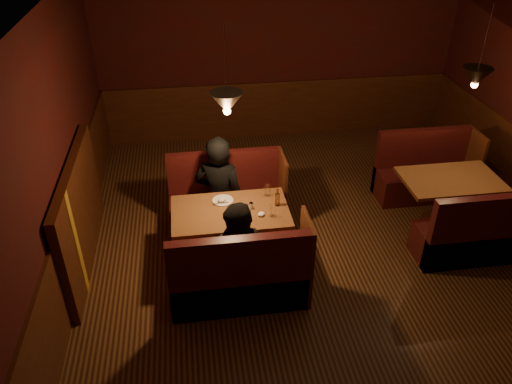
{
  "coord_description": "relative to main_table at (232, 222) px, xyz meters",
  "views": [
    {
      "loc": [
        -1.58,
        -4.6,
        3.99
      ],
      "look_at": [
        -0.89,
        0.13,
        0.95
      ],
      "focal_mm": 35.0,
      "sensor_mm": 36.0,
      "label": 1
    }
  ],
  "objects": [
    {
      "name": "diner_b",
      "position": [
        0.04,
        -0.61,
        0.2
      ],
      "size": [
        0.89,
        0.79,
        1.52
      ],
      "primitive_type": "imported",
      "rotation": [
        0.0,
        0.0,
        -0.35
      ],
      "color": "black",
      "rests_on": "ground"
    },
    {
      "name": "second_bench_near",
      "position": [
        2.9,
        -0.4,
        -0.25
      ],
      "size": [
        1.38,
        0.52,
        0.99
      ],
      "color": "#360B0C",
      "rests_on": "ground"
    },
    {
      "name": "diner_a",
      "position": [
        -0.1,
        0.56,
        0.31
      ],
      "size": [
        0.74,
        0.6,
        1.75
      ],
      "primitive_type": "imported",
      "rotation": [
        0.0,
        0.0,
        2.81
      ],
      "color": "black",
      "rests_on": "ground"
    },
    {
      "name": "main_bench_near",
      "position": [
        0.02,
        -0.77,
        -0.24
      ],
      "size": [
        1.49,
        0.53,
        1.02
      ],
      "color": "#360B0C",
      "rests_on": "ground"
    },
    {
      "name": "second_bench_far",
      "position": [
        2.9,
        1.09,
        -0.25
      ],
      "size": [
        1.38,
        0.52,
        0.99
      ],
      "color": "#360B0C",
      "rests_on": "ground"
    },
    {
      "name": "second_table",
      "position": [
        2.88,
        0.34,
        -0.04
      ],
      "size": [
        1.25,
        0.8,
        0.7
      ],
      "color": "#52220E",
      "rests_on": "ground"
    },
    {
      "name": "main_bench_far",
      "position": [
        0.02,
        0.77,
        -0.24
      ],
      "size": [
        1.49,
        0.53,
        1.02
      ],
      "color": "#360B0C",
      "rests_on": "ground"
    },
    {
      "name": "room",
      "position": [
        0.9,
        -0.09,
        0.49
      ],
      "size": [
        6.02,
        7.02,
        2.92
      ],
      "color": "#34190E",
      "rests_on": "ground"
    },
    {
      "name": "main_table",
      "position": [
        0.0,
        0.0,
        0.0
      ],
      "size": [
        1.35,
        0.82,
        0.95
      ],
      "color": "#52220E",
      "rests_on": "ground"
    }
  ]
}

